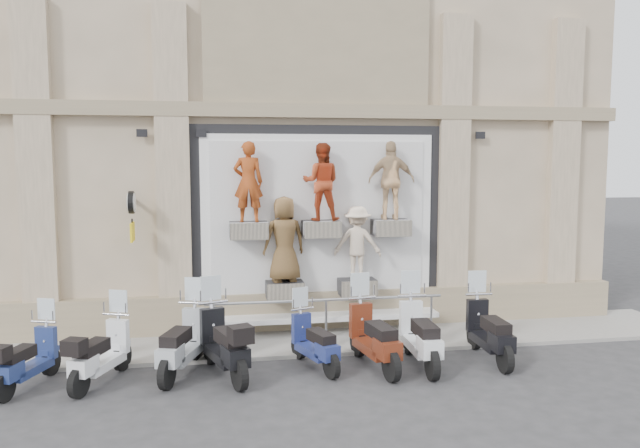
# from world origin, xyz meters

# --- Properties ---
(ground) EXTENTS (90.00, 90.00, 0.00)m
(ground) POSITION_xyz_m (0.00, 0.00, 0.00)
(ground) COLOR #2E2E31
(ground) RESTS_ON ground
(sidewalk) EXTENTS (16.00, 2.20, 0.08)m
(sidewalk) POSITION_xyz_m (0.00, 2.10, 0.04)
(sidewalk) COLOR #999690
(sidewalk) RESTS_ON ground
(building) EXTENTS (14.00, 8.60, 12.00)m
(building) POSITION_xyz_m (0.00, 7.00, 6.00)
(building) COLOR #C3AC8E
(building) RESTS_ON ground
(shop_vitrine) EXTENTS (5.60, 0.90, 4.30)m
(shop_vitrine) POSITION_xyz_m (0.05, 2.74, 2.40)
(shop_vitrine) COLOR black
(shop_vitrine) RESTS_ON ground
(guard_rail) EXTENTS (5.06, 0.10, 0.93)m
(guard_rail) POSITION_xyz_m (0.00, 2.00, 0.47)
(guard_rail) COLOR #9EA0A5
(guard_rail) RESTS_ON ground
(clock_sign_bracket) EXTENTS (0.10, 0.80, 1.02)m
(clock_sign_bracket) POSITION_xyz_m (-3.90, 2.47, 2.80)
(clock_sign_bracket) COLOR black
(clock_sign_bracket) RESTS_ON ground
(scooter_a) EXTENTS (1.05, 1.79, 1.40)m
(scooter_a) POSITION_xyz_m (-5.38, 0.28, 0.70)
(scooter_a) COLOR navy
(scooter_a) RESTS_ON ground
(scooter_b) EXTENTS (1.19, 1.91, 1.50)m
(scooter_b) POSITION_xyz_m (-4.21, 0.30, 0.75)
(scooter_b) COLOR silver
(scooter_b) RESTS_ON ground
(scooter_c) EXTENTS (1.20, 2.09, 1.63)m
(scooter_c) POSITION_xyz_m (-2.86, 0.50, 0.82)
(scooter_c) COLOR #989FA5
(scooter_c) RESTS_ON ground
(scooter_d) EXTENTS (1.22, 2.16, 1.69)m
(scooter_d) POSITION_xyz_m (-2.14, 0.27, 0.84)
(scooter_d) COLOR black
(scooter_d) RESTS_ON ground
(scooter_e) EXTENTS (1.04, 1.80, 1.40)m
(scooter_e) POSITION_xyz_m (-0.51, 0.43, 0.70)
(scooter_e) COLOR navy
(scooter_e) RESTS_ON ground
(scooter_f) EXTENTS (0.92, 2.11, 1.66)m
(scooter_f) POSITION_xyz_m (0.56, 0.25, 0.83)
(scooter_f) COLOR #561E0E
(scooter_f) RESTS_ON ground
(scooter_g) EXTENTS (0.68, 2.08, 1.67)m
(scooter_g) POSITION_xyz_m (1.43, 0.22, 0.84)
(scooter_g) COLOR silver
(scooter_g) RESTS_ON ground
(scooter_h) EXTENTS (0.65, 2.01, 1.62)m
(scooter_h) POSITION_xyz_m (2.84, 0.31, 0.81)
(scooter_h) COLOR black
(scooter_h) RESTS_ON ground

